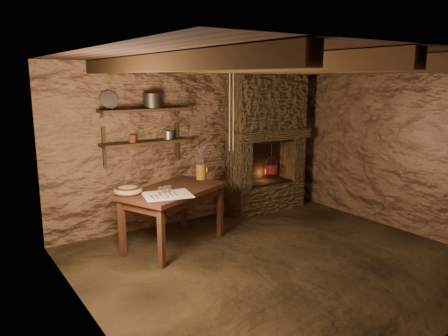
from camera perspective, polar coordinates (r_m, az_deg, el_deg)
floor at (r=5.44m, az=6.94°, el=-11.98°), size 4.50×4.50×0.00m
back_wall at (r=6.70m, az=-4.04°, el=3.26°), size 4.50×0.04×2.40m
front_wall at (r=3.85m, az=27.22°, el=-4.31°), size 4.50×0.04×2.40m
left_wall at (r=4.01m, az=-17.80°, el=-2.97°), size 0.04×4.00×2.40m
right_wall at (r=6.76m, az=21.82°, el=2.53°), size 0.04×4.00×2.40m
ceiling at (r=5.00m, az=7.63°, el=14.14°), size 4.50×4.00×0.04m
beam_far_left at (r=4.16m, az=-8.56°, el=13.40°), size 0.14×3.95×0.16m
beam_mid_left at (r=4.68m, az=2.87°, el=13.30°), size 0.14×3.95×0.16m
beam_mid_right at (r=5.34m, az=11.74°, el=12.87°), size 0.14×3.95×0.16m
beam_far_right at (r=6.09m, az=18.52°, el=12.34°), size 0.14×3.95×0.16m
shelf_lower at (r=6.16m, az=-10.18°, el=3.31°), size 1.25×0.30×0.04m
shelf_upper at (r=6.12m, az=-10.33°, el=7.49°), size 1.25×0.30×0.04m
hearth at (r=7.21m, az=5.55°, el=4.04°), size 1.43×0.51×2.30m
work_table at (r=5.77m, az=-6.59°, el=-6.15°), size 1.56×1.25×0.78m
linen_cloth at (r=5.36m, az=-7.40°, el=-3.50°), size 0.66×0.58×0.01m
pewter_cutlery_row at (r=5.35m, az=-7.31°, el=-3.44°), size 0.51×0.29×0.01m
drinking_glasses at (r=5.46m, az=-7.75°, el=-2.80°), size 0.18×0.06×0.07m
stoneware_jug at (r=6.13m, az=-3.02°, el=0.45°), size 0.15×0.14×0.49m
wooden_bowl at (r=5.50m, az=-12.42°, el=-2.90°), size 0.43×0.43×0.13m
iron_stockpot at (r=6.16m, az=-9.39°, el=8.58°), size 0.31×0.31×0.18m
tin_pan at (r=6.03m, az=-14.78°, el=8.60°), size 0.25×0.11×0.24m
small_kettle at (r=6.30m, az=-7.27°, el=4.29°), size 0.20×0.18×0.18m
rusty_tin at (r=6.08m, az=-11.86°, el=3.79°), size 0.11×0.11×0.10m
red_pot at (r=7.31m, az=6.18°, el=-0.01°), size 0.27×0.27×0.54m
hanging_ropes at (r=5.86m, az=0.99°, el=7.99°), size 0.08×0.08×1.20m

